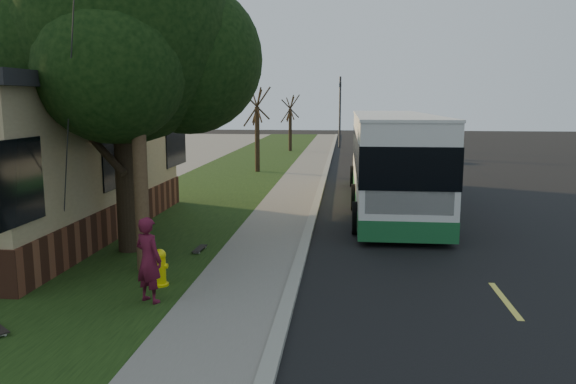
# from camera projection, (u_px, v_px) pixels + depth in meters

# --- Properties ---
(ground) EXTENTS (120.00, 120.00, 0.00)m
(ground) POSITION_uv_depth(u_px,v_px,m) (291.00, 293.00, 10.85)
(ground) COLOR black
(ground) RESTS_ON ground
(road) EXTENTS (8.00, 80.00, 0.01)m
(road) POSITION_uv_depth(u_px,v_px,m) (428.00, 203.00, 20.26)
(road) COLOR black
(road) RESTS_ON ground
(curb) EXTENTS (0.25, 80.00, 0.12)m
(curb) POSITION_uv_depth(u_px,v_px,m) (318.00, 200.00, 20.66)
(curb) COLOR gray
(curb) RESTS_ON ground
(sidewalk) EXTENTS (2.00, 80.00, 0.08)m
(sidewalk) POSITION_uv_depth(u_px,v_px,m) (291.00, 200.00, 20.76)
(sidewalk) COLOR slate
(sidewalk) RESTS_ON ground
(grass_verge) EXTENTS (5.00, 80.00, 0.07)m
(grass_verge) POSITION_uv_depth(u_px,v_px,m) (198.00, 198.00, 21.12)
(grass_verge) COLOR black
(grass_verge) RESTS_ON ground
(fire_hydrant) EXTENTS (0.32, 0.32, 0.74)m
(fire_hydrant) POSITION_uv_depth(u_px,v_px,m) (160.00, 268.00, 11.05)
(fire_hydrant) COLOR yellow
(fire_hydrant) RESTS_ON grass_verge
(utility_pole) EXTENTS (2.86, 3.21, 9.07)m
(utility_pole) POSITION_uv_depth(u_px,v_px,m) (135.00, 54.00, 11.41)
(utility_pole) COLOR #473321
(utility_pole) RESTS_ON ground
(leafy_tree) EXTENTS (6.30, 6.00, 7.80)m
(leafy_tree) POSITION_uv_depth(u_px,v_px,m) (124.00, 36.00, 13.04)
(leafy_tree) COLOR black
(leafy_tree) RESTS_ON grass_verge
(bare_tree_near) EXTENTS (1.38, 1.21, 4.31)m
(bare_tree_near) POSITION_uv_depth(u_px,v_px,m) (257.00, 131.00, 28.53)
(bare_tree_near) COLOR black
(bare_tree_near) RESTS_ON grass_verge
(bare_tree_far) EXTENTS (1.38, 1.21, 4.03)m
(bare_tree_far) POSITION_uv_depth(u_px,v_px,m) (290.00, 124.00, 40.28)
(bare_tree_far) COLOR black
(bare_tree_far) RESTS_ON grass_verge
(traffic_signal) EXTENTS (0.18, 0.22, 5.50)m
(traffic_signal) POSITION_uv_depth(u_px,v_px,m) (340.00, 107.00, 43.67)
(traffic_signal) COLOR #2D2D30
(traffic_signal) RESTS_ON ground
(transit_bus) EXTENTS (2.75, 11.92, 3.22)m
(transit_bus) POSITION_uv_depth(u_px,v_px,m) (391.00, 157.00, 19.55)
(transit_bus) COLOR silver
(transit_bus) RESTS_ON ground
(skateboarder) EXTENTS (0.68, 0.59, 1.57)m
(skateboarder) POSITION_uv_depth(u_px,v_px,m) (149.00, 260.00, 10.09)
(skateboarder) COLOR #531025
(skateboarder) RESTS_ON grass_verge
(skateboard_main) EXTENTS (0.21, 0.73, 0.07)m
(skateboard_main) POSITION_uv_depth(u_px,v_px,m) (200.00, 249.00, 13.65)
(skateboard_main) COLOR black
(skateboard_main) RESTS_ON grass_verge
(dumpster) EXTENTS (2.04, 1.86, 1.46)m
(dumpster) POSITION_uv_depth(u_px,v_px,m) (78.00, 196.00, 17.36)
(dumpster) COLOR black
(dumpster) RESTS_ON building_lot
(distant_car) EXTENTS (2.08, 4.20, 1.38)m
(distant_car) POSITION_uv_depth(u_px,v_px,m) (377.00, 149.00, 35.01)
(distant_car) COLOR black
(distant_car) RESTS_ON ground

